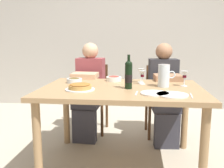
{
  "coord_description": "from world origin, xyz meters",
  "views": [
    {
      "loc": [
        0.16,
        -2.3,
        1.21
      ],
      "look_at": [
        -0.09,
        0.0,
        0.79
      ],
      "focal_mm": 40.23,
      "sensor_mm": 36.0,
      "label": 1
    }
  ],
  "objects_px": {
    "salad_bowl": "(114,78)",
    "dinner_plate_right_setting": "(172,95)",
    "olive_bowl": "(74,80)",
    "wine_glass_left_diner": "(185,75)",
    "wine_glass_centre": "(142,75)",
    "water_pitcher": "(164,77)",
    "wine_glass_right_diner": "(141,73)",
    "chair_right": "(161,95)",
    "diner_left": "(89,88)",
    "baked_tart": "(80,87)",
    "wine_bottle": "(129,75)",
    "dinner_plate_left_setting": "(155,93)",
    "chair_left": "(93,93)",
    "dining_table": "(122,97)",
    "diner_right": "(164,90)"
  },
  "relations": [
    {
      "from": "dinner_plate_right_setting",
      "to": "olive_bowl",
      "type": "bearing_deg",
      "value": 152.07
    },
    {
      "from": "water_pitcher",
      "to": "dinner_plate_right_setting",
      "type": "bearing_deg",
      "value": -84.4
    },
    {
      "from": "wine_glass_centre",
      "to": "dining_table",
      "type": "bearing_deg",
      "value": -134.06
    },
    {
      "from": "wine_glass_left_diner",
      "to": "salad_bowl",
      "type": "bearing_deg",
      "value": 162.57
    },
    {
      "from": "olive_bowl",
      "to": "dinner_plate_right_setting",
      "type": "bearing_deg",
      "value": -27.93
    },
    {
      "from": "water_pitcher",
      "to": "wine_glass_right_diner",
      "type": "bearing_deg",
      "value": 133.51
    },
    {
      "from": "salad_bowl",
      "to": "diner_left",
      "type": "distance_m",
      "value": 0.51
    },
    {
      "from": "olive_bowl",
      "to": "wine_glass_left_diner",
      "type": "bearing_deg",
      "value": -3.82
    },
    {
      "from": "wine_glass_left_diner",
      "to": "chair_right",
      "type": "bearing_deg",
      "value": 101.32
    },
    {
      "from": "wine_bottle",
      "to": "dinner_plate_left_setting",
      "type": "relative_size",
      "value": 1.32
    },
    {
      "from": "baked_tart",
      "to": "wine_glass_left_diner",
      "type": "bearing_deg",
      "value": 16.58
    },
    {
      "from": "dinner_plate_left_setting",
      "to": "chair_left",
      "type": "height_order",
      "value": "chair_left"
    },
    {
      "from": "baked_tart",
      "to": "salad_bowl",
      "type": "height_order",
      "value": "baked_tart"
    },
    {
      "from": "dining_table",
      "to": "diner_left",
      "type": "xyz_separation_m",
      "value": [
        -0.46,
        0.68,
        -0.05
      ]
    },
    {
      "from": "dinner_plate_left_setting",
      "to": "wine_glass_left_diner",
      "type": "bearing_deg",
      "value": 51.41
    },
    {
      "from": "wine_glass_left_diner",
      "to": "dinner_plate_right_setting",
      "type": "xyz_separation_m",
      "value": [
        -0.16,
        -0.42,
        -0.1
      ]
    },
    {
      "from": "dinner_plate_left_setting",
      "to": "dining_table",
      "type": "bearing_deg",
      "value": 139.58
    },
    {
      "from": "water_pitcher",
      "to": "chair_right",
      "type": "xyz_separation_m",
      "value": [
        0.05,
        0.8,
        -0.36
      ]
    },
    {
      "from": "dining_table",
      "to": "baked_tart",
      "type": "relative_size",
      "value": 5.71
    },
    {
      "from": "water_pitcher",
      "to": "wine_glass_left_diner",
      "type": "relative_size",
      "value": 1.45
    },
    {
      "from": "water_pitcher",
      "to": "salad_bowl",
      "type": "distance_m",
      "value": 0.58
    },
    {
      "from": "olive_bowl",
      "to": "dinner_plate_left_setting",
      "type": "bearing_deg",
      "value": -29.53
    },
    {
      "from": "baked_tart",
      "to": "wine_glass_right_diner",
      "type": "height_order",
      "value": "wine_glass_right_diner"
    },
    {
      "from": "chair_left",
      "to": "diner_right",
      "type": "bearing_deg",
      "value": 165.69
    },
    {
      "from": "dining_table",
      "to": "wine_bottle",
      "type": "relative_size",
      "value": 4.83
    },
    {
      "from": "salad_bowl",
      "to": "chair_right",
      "type": "height_order",
      "value": "chair_right"
    },
    {
      "from": "wine_glass_centre",
      "to": "chair_left",
      "type": "bearing_deg",
      "value": 131.55
    },
    {
      "from": "baked_tart",
      "to": "chair_right",
      "type": "bearing_deg",
      "value": 51.94
    },
    {
      "from": "diner_left",
      "to": "chair_right",
      "type": "height_order",
      "value": "diner_left"
    },
    {
      "from": "wine_glass_left_diner",
      "to": "chair_left",
      "type": "bearing_deg",
      "value": 142.82
    },
    {
      "from": "wine_glass_right_diner",
      "to": "chair_right",
      "type": "relative_size",
      "value": 0.17
    },
    {
      "from": "wine_bottle",
      "to": "wine_glass_centre",
      "type": "height_order",
      "value": "wine_bottle"
    },
    {
      "from": "baked_tart",
      "to": "wine_glass_centre",
      "type": "distance_m",
      "value": 0.66
    },
    {
      "from": "wine_bottle",
      "to": "wine_glass_left_diner",
      "type": "bearing_deg",
      "value": 18.8
    },
    {
      "from": "wine_glass_right_diner",
      "to": "wine_glass_centre",
      "type": "height_order",
      "value": "wine_glass_right_diner"
    },
    {
      "from": "chair_left",
      "to": "diner_left",
      "type": "height_order",
      "value": "diner_left"
    },
    {
      "from": "wine_bottle",
      "to": "baked_tart",
      "type": "xyz_separation_m",
      "value": [
        -0.43,
        -0.1,
        -0.1
      ]
    },
    {
      "from": "salad_bowl",
      "to": "dinner_plate_right_setting",
      "type": "distance_m",
      "value": 0.84
    },
    {
      "from": "olive_bowl",
      "to": "chair_right",
      "type": "height_order",
      "value": "chair_right"
    },
    {
      "from": "olive_bowl",
      "to": "diner_right",
      "type": "distance_m",
      "value": 1.07
    },
    {
      "from": "wine_glass_right_diner",
      "to": "chair_right",
      "type": "distance_m",
      "value": 0.73
    },
    {
      "from": "olive_bowl",
      "to": "chair_right",
      "type": "xyz_separation_m",
      "value": [
        0.95,
        0.67,
        -0.29
      ]
    },
    {
      "from": "salad_bowl",
      "to": "diner_left",
      "type": "xyz_separation_m",
      "value": [
        -0.35,
        0.33,
        -0.17
      ]
    },
    {
      "from": "wine_bottle",
      "to": "wine_glass_right_diner",
      "type": "height_order",
      "value": "wine_bottle"
    },
    {
      "from": "salad_bowl",
      "to": "wine_glass_centre",
      "type": "bearing_deg",
      "value": -26.86
    },
    {
      "from": "chair_right",
      "to": "wine_glass_centre",
      "type": "bearing_deg",
      "value": 64.72
    },
    {
      "from": "water_pitcher",
      "to": "wine_glass_centre",
      "type": "distance_m",
      "value": 0.23
    },
    {
      "from": "olive_bowl",
      "to": "chair_right",
      "type": "bearing_deg",
      "value": 35.22
    },
    {
      "from": "wine_glass_right_diner",
      "to": "dinner_plate_right_setting",
      "type": "height_order",
      "value": "wine_glass_right_diner"
    },
    {
      "from": "wine_glass_left_diner",
      "to": "olive_bowl",
      "type": "bearing_deg",
      "value": 176.18
    }
  ]
}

